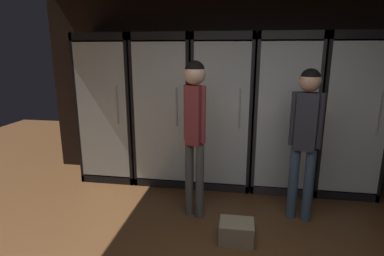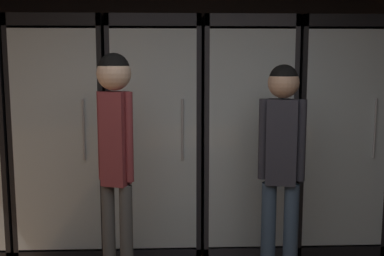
{
  "view_description": "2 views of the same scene",
  "coord_description": "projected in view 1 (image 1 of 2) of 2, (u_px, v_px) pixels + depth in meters",
  "views": [
    {
      "loc": [
        -0.09,
        -1.47,
        1.84
      ],
      "look_at": [
        -0.7,
        2.28,
        0.89
      ],
      "focal_mm": 28.97,
      "sensor_mm": 36.0,
      "label": 1
    },
    {
      "loc": [
        -0.19,
        -1.42,
        1.69
      ],
      "look_at": [
        -0.04,
        2.41,
        1.14
      ],
      "focal_mm": 43.81,
      "sensor_mm": 36.0,
      "label": 2
    }
  ],
  "objects": [
    {
      "name": "wine_crate_floor",
      "position": [
        236.0,
        231.0,
        3.06
      ],
      "size": [
        0.34,
        0.27,
        0.21
      ],
      "primitive_type": "cube",
      "color": "gray",
      "rests_on": "ground"
    },
    {
      "name": "cooler_far_left",
      "position": [
        113.0,
        109.0,
        4.51
      ],
      "size": [
        0.78,
        0.63,
        2.07
      ],
      "color": "black",
      "rests_on": "ground"
    },
    {
      "name": "shopper_near",
      "position": [
        306.0,
        129.0,
        3.26
      ],
      "size": [
        0.32,
        0.22,
        1.67
      ],
      "color": "#384C66",
      "rests_on": "ground"
    },
    {
      "name": "cooler_right",
      "position": [
        283.0,
        115.0,
        4.13
      ],
      "size": [
        0.78,
        0.63,
        2.07
      ],
      "color": "#2B2B30",
      "rests_on": "ground"
    },
    {
      "name": "cooler_left",
      "position": [
        166.0,
        110.0,
        4.38
      ],
      "size": [
        0.78,
        0.63,
        2.07
      ],
      "color": "black",
      "rests_on": "ground"
    },
    {
      "name": "cooler_center",
      "position": [
        223.0,
        113.0,
        4.26
      ],
      "size": [
        0.78,
        0.63,
        2.07
      ],
      "color": "black",
      "rests_on": "ground"
    },
    {
      "name": "shopper_far",
      "position": [
        195.0,
        117.0,
        3.29
      ],
      "size": [
        0.25,
        0.23,
        1.75
      ],
      "color": "#4C4C4C",
      "rests_on": "ground"
    },
    {
      "name": "cooler_far_right",
      "position": [
        346.0,
        117.0,
        4.0
      ],
      "size": [
        0.78,
        0.63,
        2.07
      ],
      "color": "black",
      "rests_on": "ground"
    },
    {
      "name": "wall_back",
      "position": [
        249.0,
        83.0,
        4.4
      ],
      "size": [
        6.0,
        0.06,
        2.8
      ],
      "primitive_type": "cube",
      "color": "black",
      "rests_on": "ground"
    }
  ]
}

